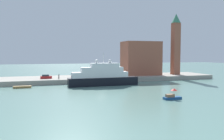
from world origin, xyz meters
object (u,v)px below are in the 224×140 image
object	(u,v)px
harbor_building	(141,58)
person_figure	(59,77)
work_barge	(22,87)
mooring_bollard	(98,77)
large_yacht	(102,77)
small_motorboat	(172,96)
parked_car	(46,77)
bell_tower	(176,42)

from	to	relation	value
harbor_building	person_figure	distance (m)	37.32
work_barge	mooring_bollard	world-z (taller)	mooring_bollard
large_yacht	mooring_bollard	bearing A→B (deg)	87.48
small_motorboat	mooring_bollard	xyz separation A→B (m)	(-9.33, 36.30, 1.27)
small_motorboat	parked_car	size ratio (longest dim) A/B	1.06
large_yacht	mooring_bollard	world-z (taller)	large_yacht
harbor_building	bell_tower	world-z (taller)	bell_tower
harbor_building	bell_tower	distance (m)	17.66
large_yacht	work_barge	xyz separation A→B (m)	(-26.19, 1.88, -2.79)
small_motorboat	person_figure	distance (m)	45.96
large_yacht	bell_tower	xyz separation A→B (m)	(38.04, 14.25, 13.28)
small_motorboat	parked_car	distance (m)	50.45
work_barge	parked_car	distance (m)	13.59
bell_tower	person_figure	bearing A→B (deg)	-175.88
work_barge	person_figure	xyz separation A→B (m)	(12.21, 8.62, 2.24)
large_yacht	parked_car	xyz separation A→B (m)	(-18.53, 12.93, -0.77)
large_yacht	small_motorboat	size ratio (longest dim) A/B	5.49
large_yacht	parked_car	distance (m)	22.61
work_barge	bell_tower	xyz separation A→B (m)	(64.23, 12.37, 16.08)
parked_car	bell_tower	bearing A→B (deg)	1.34
bell_tower	mooring_bollard	distance (m)	40.91
work_barge	harbor_building	xyz separation A→B (m)	(48.39, 15.06, 8.74)
parked_car	work_barge	bearing A→B (deg)	-124.73
small_motorboat	bell_tower	bearing A→B (deg)	56.66
small_motorboat	harbor_building	xyz separation A→B (m)	(12.54, 45.82, 8.24)
large_yacht	harbor_building	distance (m)	28.55
person_figure	parked_car	bearing A→B (deg)	151.91
harbor_building	person_figure	xyz separation A→B (m)	(-36.18, -6.44, -6.50)
bell_tower	parked_car	xyz separation A→B (m)	(-56.57, -1.32, -14.05)
bell_tower	mooring_bollard	xyz separation A→B (m)	(-37.71, -6.83, -14.31)
parked_car	person_figure	size ratio (longest dim) A/B	2.30
harbor_building	person_figure	size ratio (longest dim) A/B	8.74
work_barge	mooring_bollard	size ratio (longest dim) A/B	7.23
large_yacht	mooring_bollard	distance (m)	7.49
harbor_building	bell_tower	size ratio (longest dim) A/B	0.59
work_barge	parked_car	size ratio (longest dim) A/B	1.32
person_figure	work_barge	bearing A→B (deg)	-144.78
harbor_building	mooring_bollard	xyz separation A→B (m)	(-21.87, -9.52, -6.97)
bell_tower	parked_car	bearing A→B (deg)	-178.66
harbor_building	bell_tower	xyz separation A→B (m)	(15.84, -2.69, 7.34)
large_yacht	person_figure	world-z (taller)	large_yacht
harbor_building	bell_tower	bearing A→B (deg)	-9.64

